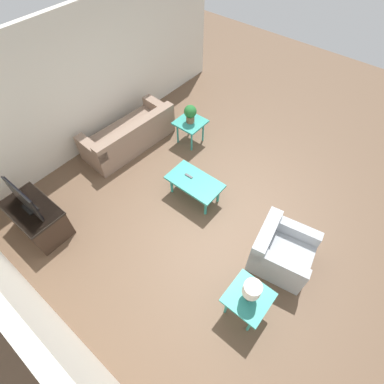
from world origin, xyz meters
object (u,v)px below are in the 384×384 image
(armchair, at_px, (280,251))
(potted_plant, at_px, (190,113))
(television, at_px, (23,199))
(coffee_table, at_px, (195,183))
(tv_stand_chest, at_px, (38,218))
(table_lamp, at_px, (252,290))
(side_table_lamp, at_px, (248,299))
(side_table_plant, at_px, (190,125))
(sofa, at_px, (130,135))

(armchair, distance_m, potted_plant, 3.24)
(television, bearing_deg, coffee_table, -125.53)
(tv_stand_chest, height_order, potted_plant, potted_plant)
(table_lamp, bearing_deg, coffee_table, -32.03)
(side_table_lamp, bearing_deg, tv_stand_chest, 16.73)
(coffee_table, bearing_deg, tv_stand_chest, 54.41)
(side_table_plant, height_order, tv_stand_chest, tv_stand_chest)
(coffee_table, height_order, table_lamp, table_lamp)
(side_table_lamp, height_order, potted_plant, potted_plant)
(sofa, xyz_separation_m, table_lamp, (-3.87, 1.41, 0.52))
(sofa, distance_m, side_table_plant, 1.32)
(television, bearing_deg, sofa, -81.45)
(tv_stand_chest, xyz_separation_m, potted_plant, (-0.55, -3.38, 0.44))
(tv_stand_chest, xyz_separation_m, television, (0.00, 0.00, 0.53))
(sofa, bearing_deg, armchair, 87.35)
(armchair, height_order, coffee_table, armchair)
(coffee_table, xyz_separation_m, tv_stand_chest, (1.60, 2.24, -0.07))
(sofa, distance_m, armchair, 3.87)
(tv_stand_chest, distance_m, table_lamp, 3.69)
(potted_plant, relative_size, table_lamp, 1.02)
(tv_stand_chest, distance_m, potted_plant, 3.46)
(side_table_lamp, height_order, table_lamp, table_lamp)
(potted_plant, bearing_deg, sofa, 44.76)
(television, distance_m, table_lamp, 3.66)
(coffee_table, bearing_deg, armchair, 174.69)
(side_table_plant, bearing_deg, armchair, 155.72)
(tv_stand_chest, relative_size, table_lamp, 2.71)
(coffee_table, relative_size, side_table_lamp, 1.75)
(sofa, distance_m, coffee_table, 1.99)
(sofa, xyz_separation_m, armchair, (-3.85, 0.40, 0.03))
(armchair, xyz_separation_m, side_table_plant, (2.92, -1.32, 0.16))
(sofa, relative_size, table_lamp, 5.38)
(side_table_lamp, bearing_deg, armchair, -88.67)
(tv_stand_chest, distance_m, television, 0.53)
(side_table_plant, distance_m, potted_plant, 0.30)
(side_table_plant, bearing_deg, television, 80.72)
(armchair, relative_size, side_table_plant, 1.73)
(armchair, relative_size, coffee_table, 0.99)
(armchair, relative_size, potted_plant, 2.55)
(potted_plant, bearing_deg, tv_stand_chest, 80.70)
(tv_stand_chest, height_order, television, television)
(side_table_plant, relative_size, potted_plant, 1.48)
(table_lamp, bearing_deg, side_table_lamp, -90.00)
(sofa, height_order, side_table_lamp, sofa)
(sofa, bearing_deg, television, 11.84)
(side_table_lamp, height_order, television, television)
(side_table_plant, xyz_separation_m, potted_plant, (0.00, 0.00, 0.30))
(sofa, xyz_separation_m, coffee_table, (-1.97, 0.23, 0.11))
(side_table_plant, distance_m, side_table_lamp, 3.76)
(coffee_table, xyz_separation_m, television, (1.60, 2.24, 0.47))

